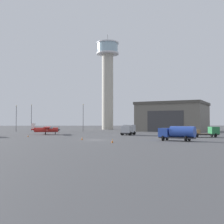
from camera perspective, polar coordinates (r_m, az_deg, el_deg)
ground_plane at (r=56.61m, az=-3.61°, el=-5.70°), size 400.00×400.00×0.00m
control_tower at (r=132.20m, az=-0.91°, el=7.24°), size 10.46×10.46×44.91m
hangar at (r=110.73m, az=12.37°, el=-0.97°), size 32.26×31.38×11.04m
airplane_red at (r=82.99m, az=-13.33°, el=-3.44°), size 8.53×10.88×3.20m
truck_box_silver at (r=76.83m, az=3.39°, el=-3.53°), size 4.64×6.32×2.81m
truck_fuel_tanker_blue at (r=54.71m, az=13.24°, el=-4.12°), size 6.77×5.84×2.83m
truck_flatbed_green at (r=69.99m, az=19.03°, el=-3.90°), size 6.82×3.19×2.46m
light_post_west at (r=109.59m, az=-18.94°, el=-0.79°), size 0.44×0.44×9.77m
light_post_east at (r=102.68m, az=-5.90°, el=-0.71°), size 0.44×0.44×10.14m
light_post_north at (r=113.08m, az=-16.11°, el=-0.69°), size 0.44×0.44×10.42m
traffic_cone_near_left at (r=56.58m, az=-6.14°, el=-5.36°), size 0.36×0.36×0.68m
traffic_cone_near_right at (r=48.75m, az=0.06°, el=-5.89°), size 0.36×0.36×0.72m
traffic_cone_mid_apron at (r=71.31m, az=-16.74°, el=-4.63°), size 0.36×0.36×0.56m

